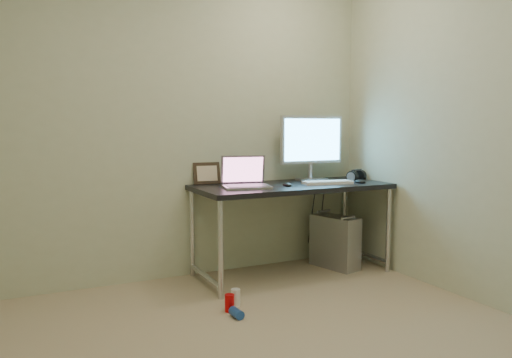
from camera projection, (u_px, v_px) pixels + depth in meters
The scene contains 16 objects.
wall_back at pixel (169, 123), 3.93m from camera, with size 3.50×0.02×2.50m, color beige.
desk at pixel (292, 194), 4.09m from camera, with size 1.60×0.70×0.75m.
tower_computer at pixel (335, 242), 4.32m from camera, with size 0.29×0.47×0.48m.
cable_a at pixel (312, 217), 4.55m from camera, with size 0.01×0.01×0.70m, color black.
cable_b at pixel (321, 219), 4.57m from camera, with size 0.01×0.01×0.72m, color black.
can_red at pixel (230, 303), 3.30m from camera, with size 0.06×0.06×0.12m, color red.
can_white at pixel (236, 297), 3.40m from camera, with size 0.06×0.06×0.12m, color white.
can_blue at pixel (237, 313), 3.19m from camera, with size 0.06×0.06×0.11m, color #204BA4.
laptop at pixel (245, 180), 3.88m from camera, with size 0.41×0.36×0.24m.
monitor at pixel (312, 143), 4.35m from camera, with size 0.60×0.18×0.56m.
keyboard at pixel (328, 183), 4.10m from camera, with size 0.41×0.13×0.02m, color white.
mouse_right at pixel (360, 181), 4.17m from camera, with size 0.07×0.10×0.04m, color black.
mouse_left at pixel (287, 184), 3.95m from camera, with size 0.06×0.10×0.03m, color black.
headphones at pixel (356, 176), 4.44m from camera, with size 0.20×0.11×0.12m.
picture_frame at pixel (207, 173), 4.09m from camera, with size 0.22×0.03×0.18m, color black.
webcam at pixel (231, 172), 4.15m from camera, with size 0.05×0.04×0.12m.
Camera 1 is at (-1.12, -2.10, 1.22)m, focal length 35.00 mm.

